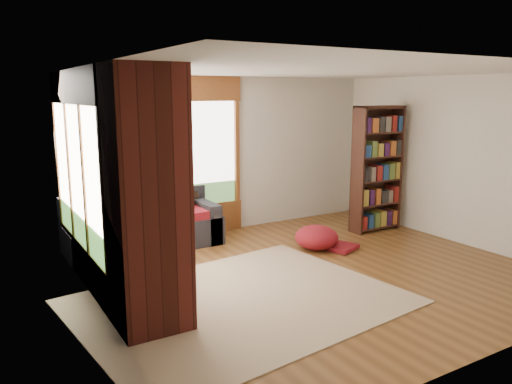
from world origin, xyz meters
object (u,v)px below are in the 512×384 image
bookshelf (377,169)px  dog_brindle (115,222)px  area_rug (240,301)px  brick_chimney (146,201)px  sectional_sofa (132,240)px  dog_tan (149,202)px  pouf (317,237)px

bookshelf → dog_brindle: bookshelf is taller
area_rug → brick_chimney: bearing=-177.9°
brick_chimney → bookshelf: (4.54, 1.51, -0.24)m
brick_chimney → sectional_sofa: size_ratio=1.18×
bookshelf → dog_tan: (-3.77, 0.74, -0.29)m
brick_chimney → dog_brindle: size_ratio=3.04×
brick_chimney → dog_tan: bearing=71.0°
bookshelf → dog_tan: 3.85m
area_rug → dog_brindle: size_ratio=4.11×
brick_chimney → bookshelf: brick_chimney is taller
bookshelf → area_rug: bearing=-157.2°
area_rug → pouf: (1.96, 1.13, 0.18)m
area_rug → bookshelf: bearing=22.8°
brick_chimney → dog_tan: size_ratio=2.76×
dog_tan → dog_brindle: 1.06m
brick_chimney → dog_brindle: 1.56m
brick_chimney → dog_tan: 2.44m
bookshelf → dog_tan: bearing=168.9°
bookshelf → pouf: bookshelf is taller
pouf → dog_tan: dog_tan is taller
dog_tan → pouf: bearing=-38.6°
sectional_sofa → pouf: size_ratio=3.33×
pouf → dog_tan: 2.56m
pouf → dog_tan: (-2.24, 1.08, 0.58)m
dog_brindle → bookshelf: bearing=-81.0°
brick_chimney → sectional_sofa: 2.32m
area_rug → dog_tan: size_ratio=3.73×
dog_tan → dog_brindle: dog_tan is taller
brick_chimney → area_rug: size_ratio=0.74×
pouf → area_rug: bearing=-150.1°
area_rug → dog_brindle: bearing=124.9°
brick_chimney → bookshelf: bearing=18.4°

